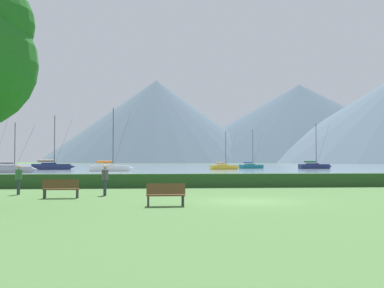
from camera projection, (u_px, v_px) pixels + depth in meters
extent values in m
plane|color=#477038|center=(250.00, 201.00, 20.68)|extent=(1000.00, 1000.00, 0.00)
cube|color=gray|center=(166.00, 166.00, 157.08)|extent=(320.00, 246.00, 0.00)
cube|color=#284C23|center=(216.00, 180.00, 31.65)|extent=(80.00, 1.20, 0.96)
cone|color=black|center=(12.00, 168.00, 78.67)|extent=(1.29, 1.08, 0.91)
cylinder|color=#333338|center=(2.00, 137.00, 78.47)|extent=(3.19, 0.53, 10.93)
cube|color=navy|center=(51.00, 167.00, 94.48)|extent=(8.21, 4.92, 1.22)
cone|color=navy|center=(72.00, 167.00, 96.20)|extent=(1.59, 1.40, 1.04)
cube|color=#1B2449|center=(49.00, 165.00, 94.32)|extent=(3.32, 2.66, 0.78)
cylinder|color=#333338|center=(55.00, 141.00, 94.94)|extent=(0.16, 0.16, 10.89)
cylinder|color=#333338|center=(46.00, 161.00, 94.11)|extent=(3.37, 1.20, 0.13)
cylinder|color=tan|center=(46.00, 161.00, 94.11)|extent=(2.98, 1.38, 0.49)
cylinder|color=#333338|center=(63.00, 142.00, 95.65)|extent=(3.52, 1.17, 10.35)
cube|color=white|center=(110.00, 168.00, 79.19)|extent=(7.20, 4.02, 1.07)
cone|color=white|center=(131.00, 168.00, 80.52)|extent=(1.37, 1.18, 0.91)
cube|color=silver|center=(107.00, 166.00, 79.08)|extent=(2.87, 2.24, 0.68)
cylinder|color=#333338|center=(113.00, 138.00, 79.60)|extent=(0.14, 0.14, 10.74)
cylinder|color=#333338|center=(104.00, 162.00, 78.91)|extent=(3.00, 0.91, 0.12)
cylinder|color=orange|center=(104.00, 162.00, 78.91)|extent=(2.63, 1.09, 0.43)
cylinder|color=#333338|center=(122.00, 140.00, 80.13)|extent=(3.14, 0.87, 10.21)
cube|color=#9E9EA3|center=(11.00, 170.00, 69.95)|extent=(6.59, 3.88, 0.98)
cone|color=#9E9EA3|center=(35.00, 169.00, 71.28)|extent=(1.27, 1.11, 0.83)
cube|color=gray|center=(8.00, 167.00, 69.82)|extent=(2.65, 2.11, 0.62)
cylinder|color=#333338|center=(15.00, 146.00, 70.29)|extent=(0.12, 0.12, 7.35)
cylinder|color=#333338|center=(5.00, 163.00, 69.66)|extent=(2.71, 0.93, 0.11)
cylinder|color=gray|center=(5.00, 163.00, 69.66)|extent=(2.39, 1.08, 0.39)
cylinder|color=#333338|center=(25.00, 147.00, 70.83)|extent=(2.84, 0.90, 7.00)
cube|color=#19707A|center=(251.00, 167.00, 109.22)|extent=(6.09, 3.50, 0.91)
cone|color=#19707A|center=(263.00, 167.00, 110.41)|extent=(1.16, 1.01, 0.77)
cube|color=#16646E|center=(250.00, 165.00, 109.12)|extent=(2.44, 1.93, 0.58)
cylinder|color=#333338|center=(253.00, 148.00, 109.57)|extent=(0.12, 0.12, 9.04)
cylinder|color=#333338|center=(248.00, 163.00, 108.97)|extent=(2.52, 0.82, 0.10)
cylinder|color=#2847A3|center=(248.00, 163.00, 108.97)|extent=(2.22, 0.96, 0.36)
cylinder|color=#333338|center=(258.00, 149.00, 110.05)|extent=(2.64, 0.79, 8.59)
cube|color=gold|center=(224.00, 167.00, 96.75)|extent=(6.04, 3.14, 0.90)
cone|color=gold|center=(238.00, 167.00, 97.72)|extent=(1.13, 0.96, 0.77)
cube|color=gold|center=(222.00, 166.00, 96.67)|extent=(2.38, 1.80, 0.58)
cylinder|color=#333338|center=(226.00, 149.00, 97.05)|extent=(0.12, 0.12, 7.85)
cylinder|color=#333338|center=(220.00, 163.00, 96.55)|extent=(2.55, 0.64, 0.10)
cylinder|color=tan|center=(220.00, 163.00, 96.55)|extent=(2.23, 0.82, 0.36)
cylinder|color=#333338|center=(232.00, 150.00, 97.44)|extent=(2.68, 0.60, 7.47)
cube|color=navy|center=(314.00, 166.00, 105.15)|extent=(6.99, 2.63, 1.09)
cone|color=navy|center=(330.00, 166.00, 105.64)|extent=(1.22, 0.97, 0.92)
cube|color=#1B2449|center=(312.00, 165.00, 105.11)|extent=(2.63, 1.75, 0.69)
cylinder|color=#333338|center=(316.00, 145.00, 105.41)|extent=(0.14, 0.14, 10.08)
cylinder|color=#333338|center=(310.00, 162.00, 105.07)|extent=(3.11, 0.24, 0.12)
cylinder|color=#2D7542|center=(310.00, 162.00, 105.07)|extent=(2.66, 0.53, 0.43)
cylinder|color=#333338|center=(323.00, 146.00, 105.61)|extent=(3.28, 0.15, 9.59)
cube|color=brown|center=(166.00, 195.00, 18.51)|extent=(1.61, 0.52, 0.06)
cube|color=brown|center=(166.00, 189.00, 18.33)|extent=(1.60, 0.19, 0.45)
cylinder|color=#333338|center=(182.00, 200.00, 18.75)|extent=(0.08, 0.08, 0.45)
cylinder|color=#333338|center=(148.00, 200.00, 18.57)|extent=(0.08, 0.08, 0.45)
cylinder|color=#333338|center=(183.00, 201.00, 18.43)|extent=(0.08, 0.08, 0.45)
cylinder|color=#333338|center=(148.00, 201.00, 18.24)|extent=(0.08, 0.08, 0.45)
cube|color=brown|center=(61.00, 189.00, 22.38)|extent=(1.77, 0.46, 0.06)
cube|color=brown|center=(60.00, 184.00, 22.21)|extent=(1.76, 0.14, 0.45)
cylinder|color=#333338|center=(78.00, 193.00, 22.61)|extent=(0.08, 0.08, 0.45)
cylinder|color=#333338|center=(45.00, 194.00, 22.47)|extent=(0.08, 0.08, 0.45)
cylinder|color=#333338|center=(77.00, 194.00, 22.28)|extent=(0.08, 0.08, 0.45)
cylinder|color=#333338|center=(44.00, 194.00, 22.14)|extent=(0.08, 0.08, 0.45)
cylinder|color=#2D3347|center=(105.00, 188.00, 24.11)|extent=(0.14, 0.14, 0.85)
cylinder|color=#2D3347|center=(105.00, 187.00, 24.28)|extent=(0.14, 0.14, 0.85)
cylinder|color=#4C4C51|center=(105.00, 175.00, 24.22)|extent=(0.36, 0.36, 0.55)
cylinder|color=#4C4C51|center=(106.00, 174.00, 23.99)|extent=(0.09, 0.09, 0.50)
cylinder|color=#4C4C51|center=(104.00, 174.00, 24.45)|extent=(0.09, 0.09, 0.50)
sphere|color=tan|center=(105.00, 167.00, 24.24)|extent=(0.22, 0.22, 0.22)
cylinder|color=#2D3347|center=(18.00, 187.00, 24.67)|extent=(0.14, 0.14, 0.85)
cylinder|color=#2D3347|center=(19.00, 187.00, 24.84)|extent=(0.14, 0.14, 0.85)
cylinder|color=#33663D|center=(19.00, 174.00, 24.78)|extent=(0.36, 0.36, 0.55)
cylinder|color=#33663D|center=(18.00, 174.00, 24.55)|extent=(0.09, 0.09, 0.50)
cylinder|color=#33663D|center=(19.00, 174.00, 25.02)|extent=(0.09, 0.09, 0.50)
sphere|color=tan|center=(19.00, 167.00, 24.80)|extent=(0.22, 0.22, 0.22)
cone|color=#425666|center=(299.00, 123.00, 434.75)|extent=(268.90, 268.90, 76.51)
cone|color=#4C6070|center=(156.00, 121.00, 408.41)|extent=(207.78, 207.78, 75.79)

